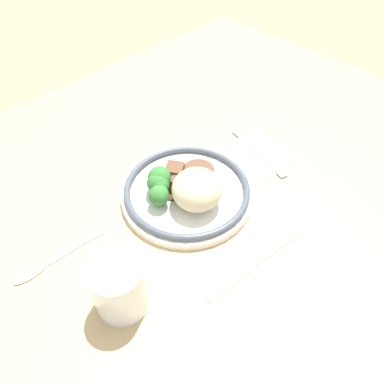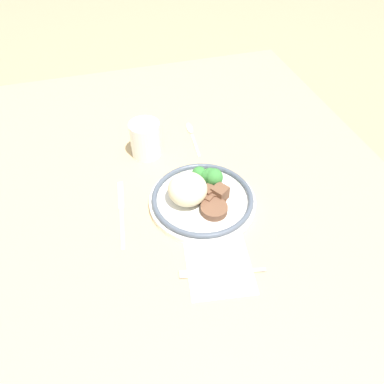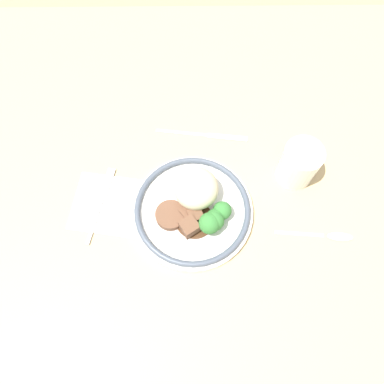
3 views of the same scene
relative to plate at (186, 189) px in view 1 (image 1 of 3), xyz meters
The scene contains 8 objects.
ground_plane 0.07m from the plate, 67.82° to the left, with size 8.00×8.00×0.00m, color #998466.
dining_table 0.06m from the plate, 67.82° to the left, with size 1.36×1.08×0.03m.
napkin 0.18m from the plate, behind, with size 0.17×0.15×0.00m.
plate is the anchor object (origin of this frame).
juice_glass 0.23m from the plate, 21.59° to the left, with size 0.08×0.08×0.09m.
fork 0.19m from the plate, behind, with size 0.05×0.17×0.00m.
knife 0.18m from the plate, 81.92° to the left, with size 0.20×0.03×0.00m.
spoon 0.27m from the plate, 11.57° to the right, with size 0.16×0.03×0.01m.
Camera 1 is at (0.30, 0.30, 0.55)m, focal length 35.00 mm.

